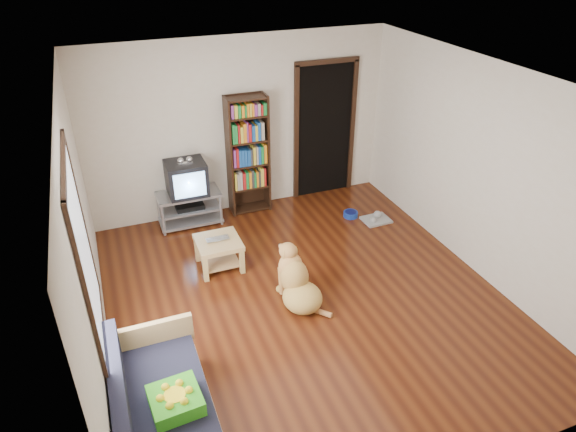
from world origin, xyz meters
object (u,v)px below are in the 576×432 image
object	(u,v)px
crt_tv	(186,177)
grey_rag	(376,220)
dog	(297,283)
bookshelf	(248,149)
laptop	(219,241)
dog_bowl	(351,214)
green_cushion	(176,400)
tv_stand	(190,207)
coffee_table	(219,248)
sofa	(164,425)

from	to	relation	value
crt_tv	grey_rag	bearing A→B (deg)	-20.34
crt_tv	dog	distance (m)	2.45
dog	bookshelf	bearing A→B (deg)	85.93
laptop	dog_bowl	world-z (taller)	laptop
green_cushion	crt_tv	distance (m)	3.74
tv_stand	coffee_table	world-z (taller)	tv_stand
laptop	grey_rag	bearing A→B (deg)	6.84
green_cushion	grey_rag	size ratio (longest dim) A/B	1.02
laptop	grey_rag	xyz separation A→B (m)	(2.48, 0.32, -0.40)
sofa	laptop	bearing A→B (deg)	65.23
dog_bowl	dog	distance (m)	2.19
crt_tv	bookshelf	bearing A→B (deg)	4.32
crt_tv	bookshelf	distance (m)	0.99
green_cushion	laptop	bearing A→B (deg)	63.38
tv_stand	coffee_table	distance (m)	1.24
crt_tv	sofa	xyz separation A→B (m)	(-0.97, -3.65, -0.48)
bookshelf	tv_stand	bearing A→B (deg)	-174.37
laptop	dog	xyz separation A→B (m)	(0.67, -0.99, -0.15)
coffee_table	dog_bowl	bearing A→B (deg)	13.96
green_cushion	bookshelf	bearing A→B (deg)	59.87
crt_tv	bookshelf	xyz separation A→B (m)	(0.95, 0.07, 0.26)
crt_tv	coffee_table	xyz separation A→B (m)	(0.12, -1.26, -0.46)
grey_rag	dog_bowl	bearing A→B (deg)	140.19
grey_rag	bookshelf	xyz separation A→B (m)	(-1.65, 1.04, 0.99)
green_cushion	tv_stand	xyz separation A→B (m)	(0.85, 3.62, -0.22)
dog_bowl	tv_stand	world-z (taller)	tv_stand
dog_bowl	dog	xyz separation A→B (m)	(-1.52, -1.56, 0.23)
sofa	bookshelf	bearing A→B (deg)	62.68
tv_stand	dog	world-z (taller)	dog
green_cushion	dog	world-z (taller)	dog
sofa	grey_rag	bearing A→B (deg)	36.95
coffee_table	tv_stand	bearing A→B (deg)	95.45
sofa	coffee_table	world-z (taller)	sofa
laptop	coffee_table	distance (m)	0.13
crt_tv	dog	size ratio (longest dim) A/B	0.69
green_cushion	dog_bowl	size ratio (longest dim) A/B	1.85
sofa	crt_tv	bearing A→B (deg)	75.07
crt_tv	sofa	distance (m)	3.81
sofa	tv_stand	bearing A→B (deg)	74.98
green_cushion	crt_tv	bearing A→B (deg)	72.61
grey_rag	tv_stand	bearing A→B (deg)	160.09
laptop	sofa	xyz separation A→B (m)	(-1.09, -2.37, -0.15)
green_cushion	laptop	xyz separation A→B (m)	(0.97, 2.35, -0.08)
laptop	coffee_table	xyz separation A→B (m)	(0.00, 0.03, -0.13)
tv_stand	sofa	world-z (taller)	sofa
dog_bowl	crt_tv	xyz separation A→B (m)	(-2.30, 0.71, 0.70)
green_cushion	sofa	distance (m)	0.26
dog_bowl	bookshelf	size ratio (longest dim) A/B	0.12
green_cushion	laptop	distance (m)	2.54
laptop	dog_bowl	bearing A→B (deg)	14.13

